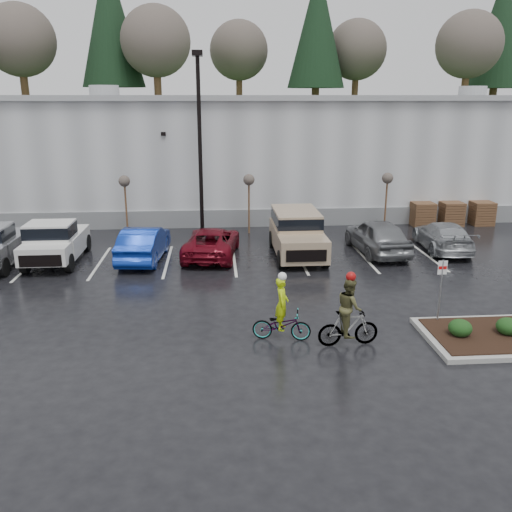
{
  "coord_description": "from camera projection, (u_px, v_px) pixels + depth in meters",
  "views": [
    {
      "loc": [
        -3.3,
        -15.54,
        7.12
      ],
      "look_at": [
        -1.8,
        4.14,
        1.3
      ],
      "focal_mm": 38.0,
      "sensor_mm": 36.0,
      "label": 1
    }
  ],
  "objects": [
    {
      "name": "sapling_mid",
      "position": [
        249.0,
        183.0,
        28.67
      ],
      "size": [
        0.6,
        0.6,
        3.2
      ],
      "color": "#4D301F",
      "rests_on": "ground"
    },
    {
      "name": "cyclist_olive",
      "position": [
        349.0,
        319.0,
        15.92
      ],
      "size": [
        1.8,
        0.88,
        2.3
      ],
      "rotation": [
        0.0,
        0.0,
        1.65
      ],
      "color": "#3F3F44",
      "rests_on": "ground"
    },
    {
      "name": "wooded_ridge",
      "position": [
        244.0,
        136.0,
        59.31
      ],
      "size": [
        80.0,
        25.0,
        6.0
      ],
      "primitive_type": "cube",
      "color": "#1F411B",
      "rests_on": "ground"
    },
    {
      "name": "car_grey",
      "position": [
        377.0,
        236.0,
        25.5
      ],
      "size": [
        2.34,
        4.95,
        1.64
      ],
      "primitive_type": "imported",
      "rotation": [
        0.0,
        0.0,
        3.23
      ],
      "color": "slate",
      "rests_on": "ground"
    },
    {
      "name": "cyclist_hivis",
      "position": [
        282.0,
        319.0,
        16.35
      ],
      "size": [
        1.86,
        0.93,
        2.15
      ],
      "rotation": [
        0.0,
        0.0,
        1.39
      ],
      "color": "#3F3F44",
      "rests_on": "ground"
    },
    {
      "name": "car_far_silver",
      "position": [
        443.0,
        236.0,
        25.99
      ],
      "size": [
        2.32,
        4.88,
        1.37
      ],
      "primitive_type": "imported",
      "rotation": [
        0.0,
        0.0,
        3.06
      ],
      "color": "#A6AAAE",
      "rests_on": "ground"
    },
    {
      "name": "shrub_b",
      "position": [
        508.0,
        326.0,
        16.45
      ],
      "size": [
        0.7,
        0.7,
        0.52
      ],
      "primitive_type": "ellipsoid",
      "color": "black",
      "rests_on": "curb_island"
    },
    {
      "name": "suv_tan",
      "position": [
        297.0,
        235.0,
        24.87
      ],
      "size": [
        2.2,
        5.1,
        2.06
      ],
      "primitive_type": null,
      "color": "tan",
      "rests_on": "ground"
    },
    {
      "name": "shrub_a",
      "position": [
        460.0,
        328.0,
        16.34
      ],
      "size": [
        0.7,
        0.7,
        0.52
      ],
      "primitive_type": "ellipsoid",
      "color": "black",
      "rests_on": "curb_island"
    },
    {
      "name": "car_blue",
      "position": [
        144.0,
        243.0,
        24.39
      ],
      "size": [
        2.04,
        4.8,
        1.54
      ],
      "primitive_type": "imported",
      "rotation": [
        0.0,
        0.0,
        3.05
      ],
      "color": "#0E2D9C",
      "rests_on": "ground"
    },
    {
      "name": "pickup_white",
      "position": [
        57.0,
        239.0,
        24.24
      ],
      "size": [
        2.1,
        5.2,
        1.96
      ],
      "primitive_type": null,
      "color": "silver",
      "rests_on": "ground"
    },
    {
      "name": "pallet_stack_b",
      "position": [
        451.0,
        214.0,
        31.06
      ],
      "size": [
        1.2,
        1.2,
        1.35
      ],
      "primitive_type": "cube",
      "color": "#4D301F",
      "rests_on": "ground"
    },
    {
      "name": "ground",
      "position": [
        323.0,
        331.0,
        17.12
      ],
      "size": [
        120.0,
        120.0,
        0.0
      ],
      "primitive_type": "plane",
      "color": "black",
      "rests_on": "ground"
    },
    {
      "name": "fire_lane_sign",
      "position": [
        441.0,
        284.0,
        17.19
      ],
      "size": [
        0.3,
        0.05,
        2.2
      ],
      "color": "gray",
      "rests_on": "ground"
    },
    {
      "name": "car_red",
      "position": [
        212.0,
        242.0,
        24.96
      ],
      "size": [
        2.88,
        5.12,
        1.35
      ],
      "primitive_type": "imported",
      "rotation": [
        0.0,
        0.0,
        3.01
      ],
      "color": "maroon",
      "rests_on": "ground"
    },
    {
      "name": "sapling_east",
      "position": [
        387.0,
        181.0,
        29.22
      ],
      "size": [
        0.6,
        0.6,
        3.2
      ],
      "color": "#4D301F",
      "rests_on": "ground"
    },
    {
      "name": "warehouse",
      "position": [
        262.0,
        149.0,
        37.12
      ],
      "size": [
        60.5,
        15.5,
        7.2
      ],
      "color": "#A5A7AA",
      "rests_on": "ground"
    },
    {
      "name": "pallet_stack_a",
      "position": [
        422.0,
        214.0,
        30.94
      ],
      "size": [
        1.2,
        1.2,
        1.35
      ],
      "primitive_type": "cube",
      "color": "#4D301F",
      "rests_on": "ground"
    },
    {
      "name": "sapling_west",
      "position": [
        125.0,
        184.0,
        28.2
      ],
      "size": [
        0.6,
        0.6,
        3.2
      ],
      "color": "#4D301F",
      "rests_on": "ground"
    },
    {
      "name": "pallet_stack_c",
      "position": [
        481.0,
        213.0,
        31.2
      ],
      "size": [
        1.2,
        1.2,
        1.35
      ],
      "primitive_type": "cube",
      "color": "#4D301F",
      "rests_on": "ground"
    },
    {
      "name": "lamppost",
      "position": [
        199.0,
        127.0,
        26.7
      ],
      "size": [
        0.5,
        1.0,
        9.22
      ],
      "color": "black",
      "rests_on": "ground"
    }
  ]
}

